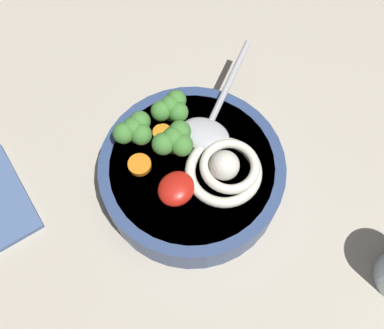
{
  "coord_description": "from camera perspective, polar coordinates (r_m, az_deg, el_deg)",
  "views": [
    {
      "loc": [
        -14.16,
        -10.86,
        55.38
      ],
      "look_at": [
        3.78,
        2.64,
        8.6
      ],
      "focal_mm": 42.08,
      "sensor_mm": 36.0,
      "label": 1
    }
  ],
  "objects": [
    {
      "name": "broccoli_floret_center",
      "position": [
        0.51,
        -2.25,
        3.13
      ],
      "size": [
        5.03,
        4.33,
        3.98
      ],
      "color": "#7A9E60",
      "rests_on": "soup_bowl"
    },
    {
      "name": "carrot_slice_far",
      "position": [
        0.52,
        -6.66,
        -0.04
      ],
      "size": [
        2.69,
        2.69,
        0.68
      ],
      "primitive_type": "cylinder",
      "color": "orange",
      "rests_on": "soup_bowl"
    },
    {
      "name": "broccoli_floret_left",
      "position": [
        0.52,
        -7.31,
        4.43
      ],
      "size": [
        4.84,
        4.17,
        3.83
      ],
      "color": "#7A9E60",
      "rests_on": "soup_bowl"
    },
    {
      "name": "carrot_slice_rear",
      "position": [
        0.54,
        -3.79,
        4.07
      ],
      "size": [
        2.29,
        2.29,
        0.42
      ],
      "primitive_type": "cylinder",
      "color": "orange",
      "rests_on": "soup_bowl"
    },
    {
      "name": "chili_sauce_dollop",
      "position": [
        0.5,
        -2.2,
        -3.31
      ],
      "size": [
        4.36,
        3.93,
        1.96
      ],
      "primitive_type": "ellipsoid",
      "color": "red",
      "rests_on": "soup_bowl"
    },
    {
      "name": "soup_spoon",
      "position": [
        0.53,
        2.18,
        5.01
      ],
      "size": [
        17.51,
        7.48,
        1.6
      ],
      "rotation": [
        0.0,
        0.0,
        0.25
      ],
      "color": "#B7B7BC",
      "rests_on": "soup_bowl"
    },
    {
      "name": "soup_bowl",
      "position": [
        0.54,
        0.0,
        -1.17
      ],
      "size": [
        21.84,
        21.84,
        5.29
      ],
      "color": "#334775",
      "rests_on": "table_slab"
    },
    {
      "name": "broccoli_floret_beside_noodles",
      "position": [
        0.53,
        -2.65,
        7.24
      ],
      "size": [
        4.73,
        4.07,
        3.74
      ],
      "color": "#7A9E60",
      "rests_on": "soup_bowl"
    },
    {
      "name": "noodle_pile",
      "position": [
        0.5,
        4.25,
        -0.53
      ],
      "size": [
        9.67,
        9.48,
        3.89
      ],
      "color": "silver",
      "rests_on": "soup_bowl"
    },
    {
      "name": "table_slab",
      "position": [
        0.57,
        -0.16,
        -7.27
      ],
      "size": [
        115.78,
        115.78,
        3.31
      ],
      "primitive_type": "cube",
      "color": "#BCB29E",
      "rests_on": "ground"
    }
  ]
}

